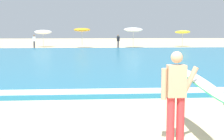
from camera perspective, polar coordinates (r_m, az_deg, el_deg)
name	(u,v)px	position (r m, az deg, el deg)	size (l,w,h in m)	color
sea	(94,59)	(24.32, -3.04, 1.89)	(120.00, 28.00, 0.14)	teal
surf_foam	(104,91)	(11.02, -1.35, -3.58)	(120.00, 0.92, 0.01)	white
surfer_with_board	(189,89)	(6.48, 12.87, -3.07)	(0.94, 2.72, 1.73)	red
beach_umbrella_1	(43,32)	(43.00, -11.50, 6.27)	(2.14, 2.16, 2.17)	beige
beach_umbrella_2	(82,30)	(40.22, -5.06, 6.74)	(1.94, 1.94, 2.37)	beige
beach_umbrella_3	(133,30)	(41.00, 3.59, 6.77)	(2.24, 2.28, 2.50)	beige
beach_umbrella_4	(183,32)	(44.18, 11.77, 6.26)	(1.93, 1.95, 2.12)	beige
beachgoer_near_row_left	(34,41)	(39.59, -12.93, 4.72)	(0.32, 0.20, 1.58)	#383842
beachgoer_near_row_mid	(118,41)	(39.28, 1.04, 4.87)	(0.32, 0.20, 1.58)	#383842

